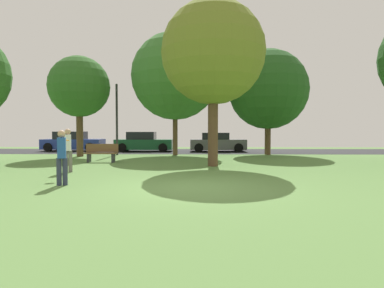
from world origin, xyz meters
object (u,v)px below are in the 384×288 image
(oak_tree_left, at_px, (175,76))
(maple_tree_near, at_px, (213,53))
(frisbee_disc, at_px, (65,140))
(parked_car_grey, at_px, (217,143))
(parked_car_blue, at_px, (73,142))
(park_bench, at_px, (101,153))
(birch_tree_lone, at_px, (268,89))
(parked_car_green, at_px, (144,142))
(person_thrower, at_px, (68,148))
(person_catcher, at_px, (62,155))
(street_lamp_post, at_px, (117,120))
(oak_tree_center, at_px, (79,87))

(oak_tree_left, bearing_deg, maple_tree_near, -72.08)
(frisbee_disc, bearing_deg, parked_car_grey, 67.48)
(parked_car_blue, xyz_separation_m, park_bench, (4.76, -8.99, -0.21))
(birch_tree_lone, distance_m, parked_car_green, 9.81)
(oak_tree_left, relative_size, person_thrower, 4.70)
(maple_tree_near, bearing_deg, parked_car_grey, 85.64)
(person_catcher, height_order, parked_car_green, person_catcher)
(maple_tree_near, bearing_deg, park_bench, 162.24)
(person_catcher, relative_size, street_lamp_post, 0.35)
(person_thrower, bearing_deg, park_bench, 160.35)
(maple_tree_near, height_order, street_lamp_post, maple_tree_near)
(park_bench, bearing_deg, maple_tree_near, 162.24)
(maple_tree_near, bearing_deg, person_thrower, -157.63)
(oak_tree_left, bearing_deg, street_lamp_post, 178.09)
(frisbee_disc, bearing_deg, parked_car_blue, 109.49)
(frisbee_disc, xyz_separation_m, parked_car_green, (0.32, 14.19, -0.61))
(parked_car_grey, bearing_deg, park_bench, -126.32)
(frisbee_disc, relative_size, park_bench, 0.21)
(parked_car_blue, distance_m, parked_car_grey, 10.97)
(oak_tree_center, distance_m, frisbee_disc, 10.00)
(parked_car_green, relative_size, park_bench, 2.62)
(street_lamp_post, bearing_deg, maple_tree_near, -48.65)
(birch_tree_lone, distance_m, maple_tree_near, 8.08)
(parked_car_blue, xyz_separation_m, parked_car_green, (5.48, -0.37, -0.01))
(oak_tree_left, relative_size, parked_car_green, 1.83)
(maple_tree_near, xyz_separation_m, parked_car_green, (-4.71, 10.36, -4.29))
(oak_tree_left, height_order, parked_car_green, oak_tree_left)
(person_catcher, bearing_deg, parked_car_green, -17.49)
(frisbee_disc, xyz_separation_m, parked_car_blue, (-5.15, 14.56, -0.60))
(person_thrower, distance_m, frisbee_disc, 1.67)
(parked_car_grey, distance_m, street_lamp_post, 7.66)
(frisbee_disc, bearing_deg, birch_tree_lone, 50.86)
(person_thrower, bearing_deg, parked_car_green, 158.19)
(maple_tree_near, distance_m, parked_car_green, 12.16)
(oak_tree_center, bearing_deg, park_bench, -57.16)
(oak_tree_center, bearing_deg, street_lamp_post, 32.99)
(oak_tree_center, relative_size, person_catcher, 3.79)
(oak_tree_center, distance_m, park_bench, 5.67)
(birch_tree_lone, distance_m, oak_tree_left, 6.01)
(birch_tree_lone, bearing_deg, parked_car_green, 158.92)
(parked_car_green, height_order, park_bench, parked_car_green)
(birch_tree_lone, height_order, oak_tree_center, birch_tree_lone)
(street_lamp_post, bearing_deg, person_thrower, -88.20)
(person_thrower, height_order, park_bench, person_thrower)
(person_thrower, relative_size, park_bench, 1.02)
(maple_tree_near, height_order, parked_car_blue, maple_tree_near)
(person_thrower, bearing_deg, birch_tree_lone, 116.86)
(parked_car_green, xyz_separation_m, parked_car_grey, (5.48, -0.19, -0.02))
(frisbee_disc, bearing_deg, maple_tree_near, 37.30)
(parked_car_blue, relative_size, park_bench, 2.76)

